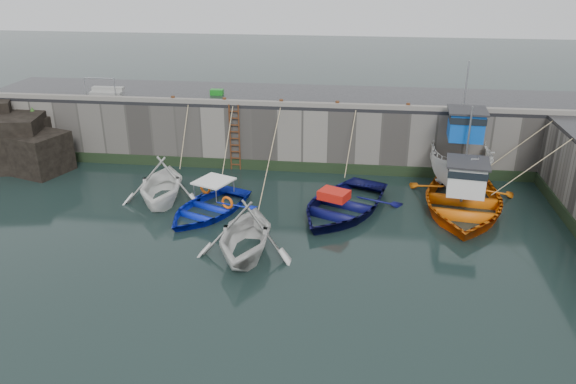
# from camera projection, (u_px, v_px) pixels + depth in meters

# --- Properties ---
(ground) EXTENTS (120.00, 120.00, 0.00)m
(ground) POSITION_uv_depth(u_px,v_px,m) (232.00, 279.00, 17.99)
(ground) COLOR black
(ground) RESTS_ON ground
(quay_back) EXTENTS (30.00, 5.00, 3.00)m
(quay_back) POSITION_uv_depth(u_px,v_px,m) (284.00, 126.00, 28.83)
(quay_back) COLOR slate
(quay_back) RESTS_ON ground
(road_back) EXTENTS (30.00, 5.00, 0.16)m
(road_back) POSITION_uv_depth(u_px,v_px,m) (283.00, 96.00, 28.22)
(road_back) COLOR black
(road_back) RESTS_ON quay_back
(kerb_back) EXTENTS (30.00, 0.30, 0.20)m
(kerb_back) POSITION_uv_depth(u_px,v_px,m) (277.00, 104.00, 26.00)
(kerb_back) COLOR slate
(kerb_back) RESTS_ON road_back
(algae_back) EXTENTS (30.00, 0.08, 0.50)m
(algae_back) POSITION_uv_depth(u_px,v_px,m) (277.00, 166.00, 27.00)
(algae_back) COLOR black
(algae_back) RESTS_ON ground
(rock_outcrop) EXTENTS (5.85, 4.24, 3.41)m
(rock_outcrop) POSITION_uv_depth(u_px,v_px,m) (12.00, 141.00, 27.33)
(rock_outcrop) COLOR black
(rock_outcrop) RESTS_ON ground
(ladder) EXTENTS (0.51, 0.08, 3.20)m
(ladder) POSITION_uv_depth(u_px,v_px,m) (235.00, 138.00, 26.67)
(ladder) COLOR #3F1E0F
(ladder) RESTS_ON ground
(boat_near_white) EXTENTS (4.18, 4.66, 2.19)m
(boat_near_white) POSITION_uv_depth(u_px,v_px,m) (163.00, 201.00, 23.78)
(boat_near_white) COLOR white
(boat_near_white) RESTS_ON ground
(boat_near_white_rope) EXTENTS (0.04, 3.11, 3.10)m
(boat_near_white_rope) POSITION_uv_depth(u_px,v_px,m) (186.00, 173.00, 26.85)
(boat_near_white_rope) COLOR tan
(boat_near_white_rope) RESTS_ON ground
(boat_near_blue) EXTENTS (4.65, 5.34, 0.92)m
(boat_near_blue) POSITION_uv_depth(u_px,v_px,m) (208.00, 213.00, 22.68)
(boat_near_blue) COLOR #0C20BE
(boat_near_blue) RESTS_ON ground
(boat_near_blue_rope) EXTENTS (0.04, 3.70, 3.10)m
(boat_near_blue_rope) POSITION_uv_depth(u_px,v_px,m) (229.00, 178.00, 26.17)
(boat_near_blue_rope) COLOR tan
(boat_near_blue_rope) RESTS_ON ground
(boat_near_blacktrim) EXTENTS (3.67, 4.24, 2.22)m
(boat_near_blacktrim) POSITION_uv_depth(u_px,v_px,m) (246.00, 254.00, 19.52)
(boat_near_blacktrim) COLOR silver
(boat_near_blacktrim) RESTS_ON ground
(boat_near_blacktrim_rope) EXTENTS (0.04, 6.36, 3.10)m
(boat_near_blacktrim_rope) POSITION_uv_depth(u_px,v_px,m) (270.00, 194.00, 24.46)
(boat_near_blacktrim_rope) COLOR tan
(boat_near_blacktrim_rope) RESTS_ON ground
(boat_near_navy) EXTENTS (5.90, 6.73, 1.16)m
(boat_near_navy) POSITION_uv_depth(u_px,v_px,m) (342.00, 212.00, 22.77)
(boat_near_navy) COLOR #0A0C43
(boat_near_navy) RESTS_ON ground
(boat_near_navy_rope) EXTENTS (0.04, 3.19, 3.10)m
(boat_near_navy_rope) POSITION_uv_depth(u_px,v_px,m) (345.00, 181.00, 25.90)
(boat_near_navy_rope) COLOR tan
(boat_near_navy_rope) RESTS_ON ground
(boat_far_white) EXTENTS (3.14, 7.12, 5.68)m
(boat_far_white) POSITION_uv_depth(u_px,v_px,m) (460.00, 161.00, 25.06)
(boat_far_white) COLOR white
(boat_far_white) RESTS_ON ground
(boat_far_orange) EXTENTS (5.59, 7.20, 4.37)m
(boat_far_orange) POSITION_uv_depth(u_px,v_px,m) (462.00, 200.00, 22.74)
(boat_far_orange) COLOR #DA5F0B
(boat_far_orange) RESTS_ON ground
(fish_crate) EXTENTS (0.64, 0.41, 0.27)m
(fish_crate) POSITION_uv_depth(u_px,v_px,m) (217.00, 92.00, 28.03)
(fish_crate) COLOR #15771B
(fish_crate) RESTS_ON road_back
(railing) EXTENTS (1.60, 1.05, 1.00)m
(railing) POSITION_uv_depth(u_px,v_px,m) (107.00, 91.00, 27.98)
(railing) COLOR #A5A8AD
(railing) RESTS_ON road_back
(bollard_a) EXTENTS (0.18, 0.18, 0.28)m
(bollard_a) POSITION_uv_depth(u_px,v_px,m) (173.00, 99.00, 26.66)
(bollard_a) COLOR #3F1E0F
(bollard_a) RESTS_ON road_back
(bollard_b) EXTENTS (0.18, 0.18, 0.28)m
(bollard_b) POSITION_uv_depth(u_px,v_px,m) (224.00, 101.00, 26.37)
(bollard_b) COLOR #3F1E0F
(bollard_b) RESTS_ON road_back
(bollard_c) EXTENTS (0.18, 0.18, 0.28)m
(bollard_c) POSITION_uv_depth(u_px,v_px,m) (281.00, 102.00, 26.05)
(bollard_c) COLOR #3F1E0F
(bollard_c) RESTS_ON road_back
(bollard_d) EXTENTS (0.18, 0.18, 0.28)m
(bollard_d) POSITION_uv_depth(u_px,v_px,m) (337.00, 104.00, 25.75)
(bollard_d) COLOR #3F1E0F
(bollard_d) RESTS_ON road_back
(bollard_e) EXTENTS (0.18, 0.18, 0.28)m
(bollard_e) POSITION_uv_depth(u_px,v_px,m) (408.00, 106.00, 25.38)
(bollard_e) COLOR #3F1E0F
(bollard_e) RESTS_ON road_back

